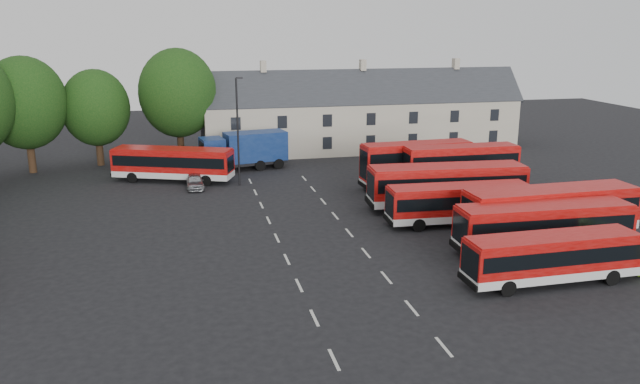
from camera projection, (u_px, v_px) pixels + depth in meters
The scene contains 14 objects.
ground at pixel (282, 248), 39.67m from camera, with size 140.00×140.00×0.00m, color black.
lane_markings at pixel (313, 235), 42.07m from camera, with size 5.15×33.80×0.01m.
terrace_houses at pixel (362, 116), 69.87m from camera, with size 35.70×7.13×10.06m.
bus_row_a at pixel (552, 255), 33.89m from camera, with size 9.82×2.41×2.77m.
bus_row_b at pixel (544, 224), 38.47m from camera, with size 11.08×2.88×3.11m.
bus_row_c at pixel (551, 208), 41.33m from camera, with size 11.90×3.02×3.35m.
bus_row_d at pixel (459, 201), 43.93m from camera, with size 10.28×2.83×2.88m.
bus_row_e at pixel (447, 183), 47.74m from camera, with size 12.18×3.60×3.40m.
bus_dd_south at pixel (461, 166), 52.46m from camera, with size 9.72×2.34×3.98m.
bus_dd_north at pixel (416, 162), 53.87m from camera, with size 9.80×2.75×3.97m.
bus_north at pixel (173, 162), 56.08m from camera, with size 10.93×6.20×3.05m.
box_truck at pixel (245, 149), 60.77m from camera, with size 8.64×4.08×3.63m.
silver_car at pixel (195, 181), 54.05m from camera, with size 1.48×3.67×1.25m, color #9EA2A6.
lamppost at pixel (238, 129), 53.91m from camera, with size 0.65×0.24×9.47m.
Camera 1 is at (-5.74, -37.01, 13.77)m, focal length 35.00 mm.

